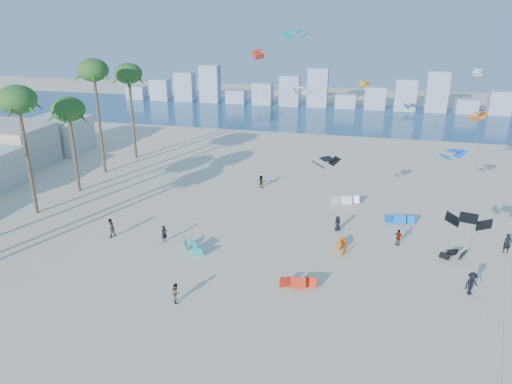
# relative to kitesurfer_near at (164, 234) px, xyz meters

# --- Properties ---
(ground) EXTENTS (220.00, 220.00, 0.00)m
(ground) POSITION_rel_kitesurfer_near_xyz_m (5.05, -12.79, -0.81)
(ground) COLOR beige
(ground) RESTS_ON ground
(ocean) EXTENTS (220.00, 220.00, 0.00)m
(ocean) POSITION_rel_kitesurfer_near_xyz_m (5.05, 59.21, -0.80)
(ocean) COLOR navy
(ocean) RESTS_ON ground
(kitesurfer_near) EXTENTS (0.65, 0.70, 1.61)m
(kitesurfer_near) POSITION_rel_kitesurfer_near_xyz_m (0.00, 0.00, 0.00)
(kitesurfer_near) COLOR black
(kitesurfer_near) RESTS_ON ground
(kitesurfer_mid) EXTENTS (0.91, 0.95, 1.54)m
(kitesurfer_mid) POSITION_rel_kitesurfer_near_xyz_m (4.81, -9.01, -0.04)
(kitesurfer_mid) COLOR gray
(kitesurfer_mid) RESTS_ON ground
(kitesurfers_far) EXTENTS (36.93, 20.31, 1.89)m
(kitesurfers_far) POSITION_rel_kitesurfer_near_xyz_m (14.39, 3.60, 0.06)
(kitesurfers_far) COLOR black
(kitesurfers_far) RESTS_ON ground
(grounded_kites) EXTENTS (25.30, 19.96, 1.01)m
(grounded_kites) POSITION_rel_kitesurfer_near_xyz_m (15.46, 3.87, -0.34)
(grounded_kites) COLOR #0D979F
(grounded_kites) RESTS_ON ground
(flying_kites) EXTENTS (26.78, 35.25, 18.68)m
(flying_kites) POSITION_rel_kitesurfer_near_xyz_m (17.44, 10.63, 11.62)
(flying_kites) COLOR black
(flying_kites) RESTS_ON ground
(palm_row) EXTENTS (5.50, 44.80, 14.77)m
(palm_row) POSITION_rel_kitesurfer_near_xyz_m (-15.91, 3.35, 10.74)
(palm_row) COLOR brown
(palm_row) RESTS_ON ground
(distant_skyline) EXTENTS (85.00, 3.00, 8.40)m
(distant_skyline) POSITION_rel_kitesurfer_near_xyz_m (3.86, 69.21, 2.28)
(distant_skyline) COLOR #9EADBF
(distant_skyline) RESTS_ON ground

